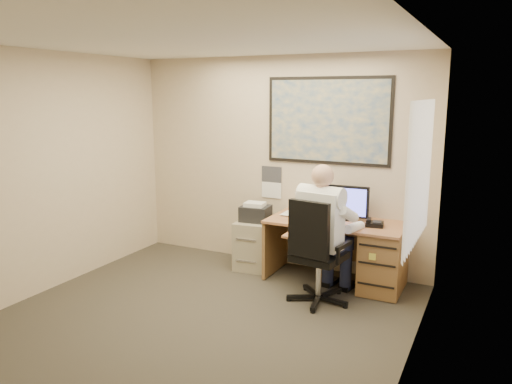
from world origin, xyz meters
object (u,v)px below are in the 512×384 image
at_px(filing_cabinet, 256,240).
at_px(desk, 364,250).
at_px(person, 321,234).
at_px(office_chair, 318,273).

bearing_deg(filing_cabinet, desk, -6.81).
bearing_deg(person, office_chair, -75.02).
relative_size(office_chair, person, 0.77).
relative_size(filing_cabinet, office_chair, 0.75).
xyz_separation_m(filing_cabinet, person, (1.09, -0.64, 0.38)).
height_order(desk, office_chair, desk).
relative_size(desk, office_chair, 1.38).
xyz_separation_m(desk, office_chair, (-0.31, -0.70, -0.10)).
bearing_deg(office_chair, desk, 74.66).
distance_m(desk, person, 0.76).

